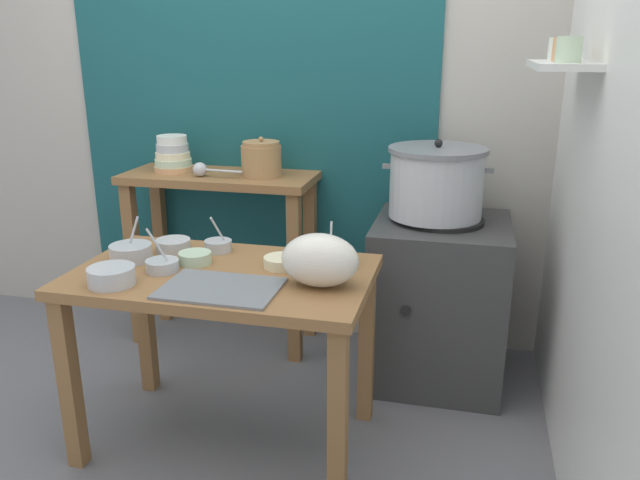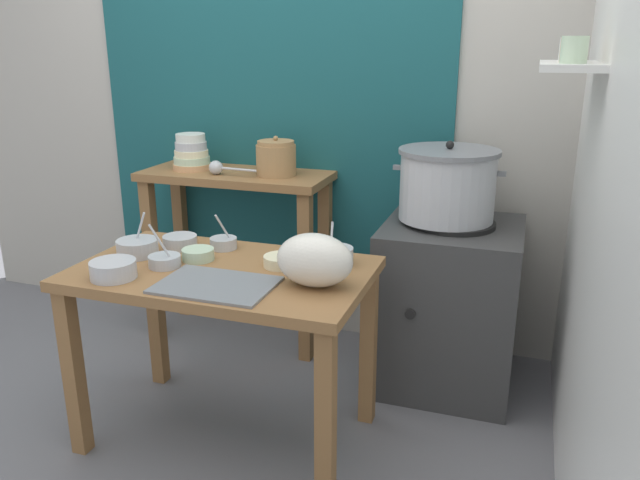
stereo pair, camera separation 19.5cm
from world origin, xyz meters
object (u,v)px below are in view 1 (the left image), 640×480
clay_pot (261,159)px  prep_bowl_7 (162,265)px  prep_bowl_6 (131,252)px  prep_table (224,299)px  prep_bowl_3 (195,257)px  serving_tray (220,288)px  bowl_stack_enamel (173,156)px  prep_bowl_2 (218,245)px  ladle (202,170)px  prep_bowl_1 (281,262)px  back_shelf_table (221,216)px  prep_bowl_0 (335,255)px  stove_block (438,300)px  steamer_pot (436,182)px  prep_bowl_5 (173,245)px  plastic_bag (320,260)px  prep_bowl_4 (111,275)px

clay_pot → prep_bowl_7: bearing=-95.5°
prep_bowl_6 → prep_table: bearing=-4.3°
prep_bowl_3 → serving_tray: bearing=-49.2°
bowl_stack_enamel → prep_bowl_2: 0.84m
prep_bowl_3 → prep_bowl_6: prep_bowl_6 is taller
ladle → serving_tray: 1.07m
prep_bowl_6 → prep_bowl_1: bearing=6.2°
back_shelf_table → prep_bowl_6: bearing=-92.3°
prep_bowl_0 → serving_tray: bearing=-132.9°
bowl_stack_enamel → prep_bowl_3: bowl_stack_enamel is taller
ladle → serving_tray: (0.47, -0.93, -0.21)m
stove_block → prep_bowl_1: size_ratio=5.85×
prep_bowl_2 → prep_bowl_6: prep_bowl_6 is taller
steamer_pot → ladle: 1.13m
prep_table → ladle: 0.93m
prep_bowl_3 → prep_bowl_6: bearing=-173.7°
prep_table → steamer_pot: 1.08m
back_shelf_table → prep_table: bearing=-67.4°
stove_block → serving_tray: size_ratio=1.95×
bowl_stack_enamel → prep_bowl_5: bowl_stack_enamel is taller
prep_bowl_0 → prep_bowl_3: prep_bowl_0 is taller
plastic_bag → prep_bowl_2: bearing=151.3°
prep_bowl_4 → prep_table: bearing=33.5°
back_shelf_table → prep_bowl_0: bearing=-42.1°
serving_tray → prep_bowl_3: (-0.20, 0.23, 0.02)m
clay_pot → prep_bowl_4: clay_pot is taller
steamer_pot → prep_bowl_3: (-0.86, -0.68, -0.19)m
stove_block → bowl_stack_enamel: (-1.36, 0.13, 0.60)m
stove_block → prep_bowl_0: bearing=-124.9°
clay_pot → back_shelf_table: bearing=-180.0°
prep_table → clay_pot: (-0.13, 0.85, 0.37)m
prep_bowl_7 → prep_bowl_2: bearing=67.5°
ladle → prep_bowl_7: bearing=-76.7°
serving_tray → prep_bowl_3: bearing=130.8°
prep_bowl_2 → prep_bowl_4: (-0.22, -0.43, 0.01)m
prep_bowl_5 → prep_bowl_6: 0.18m
prep_bowl_3 → prep_bowl_5: (-0.15, 0.11, 0.00)m
prep_bowl_5 → prep_bowl_6: (-0.11, -0.14, 0.01)m
back_shelf_table → clay_pot: size_ratio=4.91×
bowl_stack_enamel → prep_bowl_4: bowl_stack_enamel is taller
prep_bowl_1 → prep_bowl_5: size_ratio=0.96×
prep_bowl_1 → prep_bowl_3: 0.34m
clay_pot → bowl_stack_enamel: clay_pot is taller
stove_block → prep_bowl_3: size_ratio=6.27×
prep_bowl_4 → prep_bowl_1: bearing=30.4°
steamer_pot → prep_bowl_5: steamer_pot is taller
bowl_stack_enamel → prep_bowl_7: bearing=-66.9°
prep_bowl_4 → prep_bowl_7: size_ratio=0.95×
stove_block → plastic_bag: plastic_bag is taller
prep_bowl_4 → prep_bowl_5: 0.39m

